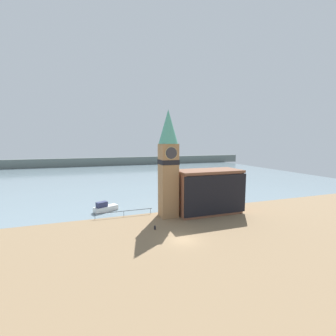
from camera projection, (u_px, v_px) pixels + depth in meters
name	position (u px, v px, depth m)	size (l,w,h in m)	color
ground_plane	(184.00, 240.00, 33.64)	(160.00, 160.00, 0.00)	#846B4C
water	(121.00, 174.00, 103.09)	(160.00, 120.00, 0.00)	gray
far_shoreline	(113.00, 161.00, 140.37)	(180.00, 3.00, 5.00)	slate
pier_railing	(124.00, 212.00, 44.14)	(11.44, 0.08, 1.09)	#232328
clock_tower	(168.00, 161.00, 43.15)	(3.75, 3.75, 20.66)	#9E754C
pier_building	(208.00, 191.00, 46.19)	(13.39, 6.55, 8.93)	#935B42
boat_near	(105.00, 208.00, 47.35)	(5.26, 3.68, 2.15)	silver
mooring_bollard_near	(155.00, 227.00, 37.54)	(0.33, 0.33, 0.70)	black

